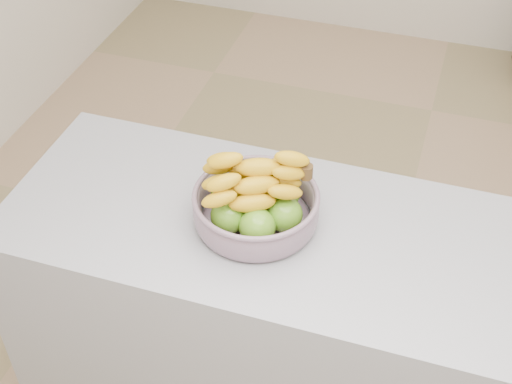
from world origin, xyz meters
TOP-DOWN VIEW (x-y plane):
  - ground at (0.00, 0.00)m, footprint 4.00×4.00m
  - counter at (0.00, -0.76)m, footprint 2.00×0.60m
  - fruit_bowl at (-0.34, -0.76)m, footprint 0.32×0.32m

SIDE VIEW (x-z plane):
  - ground at x=0.00m, z-range 0.00..0.00m
  - counter at x=0.00m, z-range 0.00..0.90m
  - fruit_bowl at x=-0.34m, z-range 0.86..1.06m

